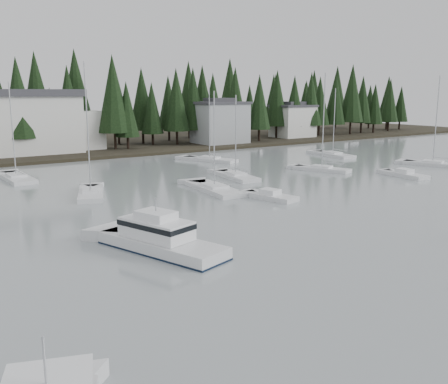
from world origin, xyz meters
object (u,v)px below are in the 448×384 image
Objects in this scene: harbor_inn at (17,123)px; cabin_cruiser_center at (160,242)px; sailboat_5 at (236,177)px; runabout_2 at (404,175)px; sailboat_4 at (17,179)px; sailboat_6 at (214,190)px; sailboat_8 at (210,161)px; sailboat_2 at (333,156)px; house_east_b at (293,120)px; runabout_1 at (270,197)px; sailboat_7 at (91,195)px; house_east_a at (220,122)px; sailboat_3 at (433,165)px; sailboat_0 at (322,170)px.

harbor_inn is 61.12m from cabin_cruiser_center.
runabout_2 is (19.03, -11.61, 0.07)m from sailboat_5.
sailboat_4 is at bearing 64.65° from runabout_2.
sailboat_8 is at bearing -25.09° from sailboat_6.
sailboat_2 is 1.78× the size of runabout_2.
house_east_b is 87.43m from cabin_cruiser_center.
runabout_1 is (-47.48, -49.32, -4.27)m from house_east_b.
sailboat_2 is 47.42m from sailboat_7.
sailboat_7 is at bearing -165.18° from sailboat_4.
sailboat_5 is (-20.95, -34.85, -4.85)m from house_east_a.
house_east_a is 0.77× the size of sailboat_3.
sailboat_4 is (-1.81, 36.19, -0.59)m from cabin_cruiser_center.
house_east_b reaches higher than cabin_cruiser_center.
harbor_inn is at bearing 2.26° from runabout_1.
house_east_a is at bearing -28.28° from sailboat_7.
sailboat_5 is at bearing -123.02° from sailboat_4.
sailboat_0 is 17.38m from sailboat_2.
sailboat_0 is at bearing 36.01° from runabout_2.
runabout_2 is at bearing -100.27° from runabout_1.
house_east_a is at bearing -6.62° from sailboat_3.
sailboat_7 is at bearing 61.56° from sailboat_3.
sailboat_8 reaches higher than sailboat_2.
runabout_2 is at bearing -122.94° from sailboat_4.
house_east_a is 0.95× the size of sailboat_5.
sailboat_2 is 28.51m from sailboat_5.
sailboat_6 is at bearing 119.75° from sailboat_2.
house_east_a is 22.10m from house_east_b.
sailboat_0 reaches higher than sailboat_2.
sailboat_5 is at bearing -68.25° from sailboat_7.
cabin_cruiser_center is 54.94m from sailboat_3.
sailboat_6 is (-49.96, -42.55, -4.35)m from house_east_b.
house_east_b is 1.51× the size of runabout_1.
runabout_2 is at bearing -92.38° from house_east_a.
sailboat_5 is at bearing -121.01° from house_east_a.
sailboat_4 is 33.24m from runabout_1.
sailboat_4 reaches higher than sailboat_6.
runabout_1 is at bearing 135.89° from sailboat_8.
house_east_b is at bearing -20.14° from runabout_2.
sailboat_8 is (25.31, 15.85, -0.02)m from sailboat_7.
harbor_inn is at bearing 16.34° from sailboat_0.
sailboat_4 reaches higher than runabout_2.
sailboat_0 is at bearing -72.26° from sailboat_7.
house_east_a is 0.91× the size of sailboat_6.
sailboat_0 is at bearing 179.92° from sailboat_8.
sailboat_2 is at bearing -58.25° from sailboat_7.
house_east_a is at bearing -67.10° from sailboat_4.
sailboat_2 reaches higher than cabin_cruiser_center.
sailboat_4 is at bearing -14.90° from cabin_cruiser_center.
sailboat_7 reaches higher than cabin_cruiser_center.
sailboat_4 is at bearing -161.57° from house_east_b.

